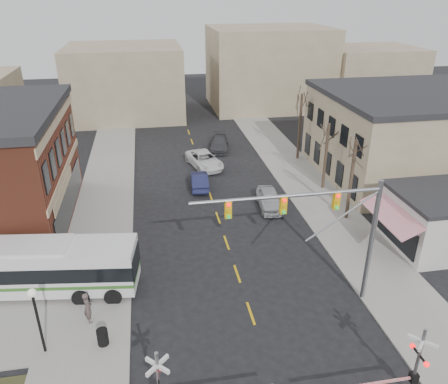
# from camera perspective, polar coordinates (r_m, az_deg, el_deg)

# --- Properties ---
(ground) EXTENTS (160.00, 160.00, 0.00)m
(ground) POSITION_cam_1_polar(r_m,az_deg,el_deg) (25.46, 4.60, -18.43)
(ground) COLOR black
(ground) RESTS_ON ground
(sidewalk_west) EXTENTS (5.00, 60.00, 0.12)m
(sidewalk_west) POSITION_cam_1_polar(r_m,az_deg,el_deg) (41.80, -15.13, -0.39)
(sidewalk_west) COLOR gray
(sidewalk_west) RESTS_ON ground
(sidewalk_east) EXTENTS (5.00, 60.00, 0.12)m
(sidewalk_east) POSITION_cam_1_polar(r_m,az_deg,el_deg) (44.06, 10.20, 1.48)
(sidewalk_east) COLOR gray
(sidewalk_east) RESTS_ON ground
(tan_building) EXTENTS (20.30, 15.30, 8.50)m
(tan_building) POSITION_cam_1_polar(r_m,az_deg,el_deg) (48.30, 24.80, 6.97)
(tan_building) COLOR gray
(tan_building) RESTS_ON ground
(awning_shop) EXTENTS (9.74, 6.20, 4.30)m
(awning_shop) POSITION_cam_1_polar(r_m,az_deg,el_deg) (35.94, 27.27, -3.12)
(awning_shop) COLOR beige
(awning_shop) RESTS_ON ground
(tree_east_a) EXTENTS (0.28, 0.28, 6.75)m
(tree_east_a) POSITION_cam_1_polar(r_m,az_deg,el_deg) (36.38, 16.26, 1.49)
(tree_east_a) COLOR #382B21
(tree_east_a) RESTS_ON sidewalk_east
(tree_east_b) EXTENTS (0.28, 0.28, 6.30)m
(tree_east_b) POSITION_cam_1_polar(r_m,az_deg,el_deg) (41.62, 13.14, 4.54)
(tree_east_b) COLOR #382B21
(tree_east_b) RESTS_ON sidewalk_east
(tree_east_c) EXTENTS (0.28, 0.28, 7.20)m
(tree_east_c) POSITION_cam_1_polar(r_m,az_deg,el_deg) (48.59, 9.86, 8.38)
(tree_east_c) COLOR #382B21
(tree_east_c) RESTS_ON sidewalk_east
(transit_bus) EXTENTS (13.23, 4.55, 3.34)m
(transit_bus) POSITION_cam_1_polar(r_m,az_deg,el_deg) (29.80, -23.94, -8.95)
(transit_bus) COLOR silver
(transit_bus) RESTS_ON ground
(traffic_signal_mast) EXTENTS (10.69, 0.30, 8.00)m
(traffic_signal_mast) POSITION_cam_1_polar(r_m,az_deg,el_deg) (24.94, 13.31, -3.66)
(traffic_signal_mast) COLOR gray
(traffic_signal_mast) RESTS_ON ground
(rr_crossing_east) EXTENTS (5.60, 1.36, 4.00)m
(rr_crossing_east) POSITION_cam_1_polar(r_m,az_deg,el_deg) (22.94, 22.97, -20.08)
(rr_crossing_east) COLOR gray
(rr_crossing_east) RESTS_ON ground
(street_lamp) EXTENTS (0.44, 0.44, 4.02)m
(street_lamp) POSITION_cam_1_polar(r_m,az_deg,el_deg) (24.47, -23.44, -13.67)
(street_lamp) COLOR black
(street_lamp) RESTS_ON sidewalk_west
(trash_bin) EXTENTS (0.60, 0.60, 0.95)m
(trash_bin) POSITION_cam_1_polar(r_m,az_deg,el_deg) (25.41, -15.57, -17.78)
(trash_bin) COLOR black
(trash_bin) RESTS_ON sidewalk_west
(car_a) EXTENTS (2.29, 4.81, 1.59)m
(car_a) POSITION_cam_1_polar(r_m,az_deg,el_deg) (38.09, 5.95, -0.97)
(car_a) COLOR #A6A7AB
(car_a) RESTS_ON ground
(car_b) EXTENTS (1.83, 4.55, 1.47)m
(car_b) POSITION_cam_1_polar(r_m,az_deg,el_deg) (41.75, -3.22, 1.49)
(car_b) COLOR #1A1E42
(car_b) RESTS_ON ground
(car_c) EXTENTS (4.00, 6.19, 1.59)m
(car_c) POSITION_cam_1_polar(r_m,az_deg,el_deg) (46.63, -2.59, 4.20)
(car_c) COLOR silver
(car_c) RESTS_ON ground
(car_d) EXTENTS (3.06, 5.38, 1.47)m
(car_d) POSITION_cam_1_polar(r_m,az_deg,el_deg) (51.83, -0.61, 6.36)
(car_d) COLOR #37373B
(car_d) RESTS_ON ground
(pedestrian_near) EXTENTS (0.69, 0.83, 1.95)m
(pedestrian_near) POSITION_cam_1_polar(r_m,az_deg,el_deg) (26.69, -17.38, -14.20)
(pedestrian_near) COLOR #504340
(pedestrian_near) RESTS_ON sidewalk_west
(pedestrian_far) EXTENTS (1.02, 1.09, 1.79)m
(pedestrian_far) POSITION_cam_1_polar(r_m,az_deg,el_deg) (30.80, -18.44, -8.69)
(pedestrian_far) COLOR #383F63
(pedestrian_far) RESTS_ON sidewalk_west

